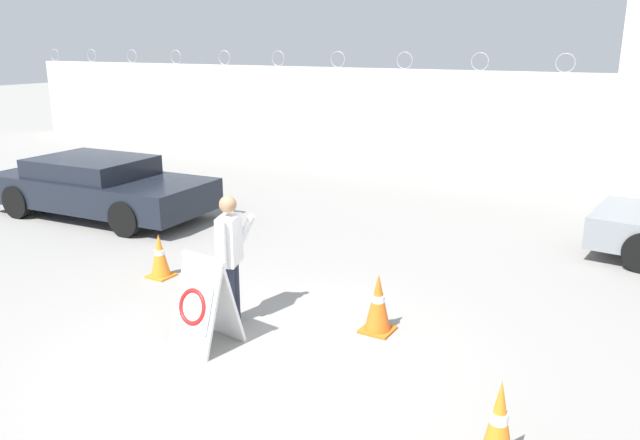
{
  "coord_description": "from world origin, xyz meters",
  "views": [
    {
      "loc": [
        3.73,
        -5.06,
        3.4
      ],
      "look_at": [
        -0.67,
        2.44,
        0.91
      ],
      "focal_mm": 35.0,
      "sensor_mm": 36.0,
      "label": 1
    }
  ],
  "objects_px": {
    "barricade_sign": "(203,302)",
    "parked_car_front_coupe": "(100,186)",
    "security_guard": "(230,254)",
    "traffic_cone_far": "(378,303)",
    "traffic_cone_mid": "(160,256)",
    "traffic_cone_near": "(499,425)"
  },
  "relations": [
    {
      "from": "security_guard",
      "to": "parked_car_front_coupe",
      "type": "distance_m",
      "value": 6.05
    },
    {
      "from": "traffic_cone_mid",
      "to": "traffic_cone_far",
      "type": "height_order",
      "value": "traffic_cone_far"
    },
    {
      "from": "traffic_cone_mid",
      "to": "traffic_cone_far",
      "type": "xyz_separation_m",
      "value": [
        3.6,
        -0.02,
        0.04
      ]
    },
    {
      "from": "security_guard",
      "to": "traffic_cone_far",
      "type": "relative_size",
      "value": 2.21
    },
    {
      "from": "barricade_sign",
      "to": "traffic_cone_far",
      "type": "relative_size",
      "value": 1.47
    },
    {
      "from": "security_guard",
      "to": "traffic_cone_far",
      "type": "distance_m",
      "value": 1.9
    },
    {
      "from": "traffic_cone_far",
      "to": "security_guard",
      "type": "bearing_deg",
      "value": -157.95
    },
    {
      "from": "traffic_cone_near",
      "to": "traffic_cone_mid",
      "type": "height_order",
      "value": "traffic_cone_near"
    },
    {
      "from": "security_guard",
      "to": "parked_car_front_coupe",
      "type": "relative_size",
      "value": 0.35
    },
    {
      "from": "traffic_cone_near",
      "to": "traffic_cone_far",
      "type": "relative_size",
      "value": 1.08
    },
    {
      "from": "security_guard",
      "to": "traffic_cone_mid",
      "type": "relative_size",
      "value": 2.44
    },
    {
      "from": "barricade_sign",
      "to": "traffic_cone_far",
      "type": "bearing_deg",
      "value": 47.54
    },
    {
      "from": "barricade_sign",
      "to": "security_guard",
      "type": "xyz_separation_m",
      "value": [
        -0.12,
        0.67,
        0.36
      ]
    },
    {
      "from": "traffic_cone_near",
      "to": "traffic_cone_far",
      "type": "distance_m",
      "value": 2.64
    },
    {
      "from": "traffic_cone_near",
      "to": "barricade_sign",
      "type": "bearing_deg",
      "value": 172.76
    },
    {
      "from": "barricade_sign",
      "to": "parked_car_front_coupe",
      "type": "relative_size",
      "value": 0.23
    },
    {
      "from": "traffic_cone_near",
      "to": "security_guard",
      "type": "bearing_deg",
      "value": 162.88
    },
    {
      "from": "traffic_cone_near",
      "to": "parked_car_front_coupe",
      "type": "relative_size",
      "value": 0.17
    },
    {
      "from": "barricade_sign",
      "to": "security_guard",
      "type": "height_order",
      "value": "security_guard"
    },
    {
      "from": "security_guard",
      "to": "traffic_cone_near",
      "type": "xyz_separation_m",
      "value": [
        3.62,
        -1.12,
        -0.5
      ]
    },
    {
      "from": "traffic_cone_near",
      "to": "traffic_cone_mid",
      "type": "xyz_separation_m",
      "value": [
        -5.53,
        1.82,
        -0.07
      ]
    },
    {
      "from": "parked_car_front_coupe",
      "to": "traffic_cone_far",
      "type": "bearing_deg",
      "value": -19.64
    }
  ]
}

